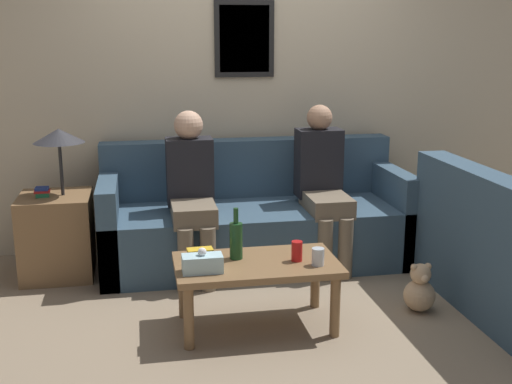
# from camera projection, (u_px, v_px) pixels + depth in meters

# --- Properties ---
(ground_plane) EXTENTS (16.00, 16.00, 0.00)m
(ground_plane) POSITION_uv_depth(u_px,v_px,m) (268.00, 285.00, 4.57)
(ground_plane) COLOR gray
(wall_back) EXTENTS (9.00, 0.08, 2.60)m
(wall_back) POSITION_uv_depth(u_px,v_px,m) (244.00, 89.00, 5.23)
(wall_back) COLOR beige
(wall_back) RESTS_ON ground_plane
(couch_main) EXTENTS (2.34, 0.91, 0.92)m
(couch_main) POSITION_uv_depth(u_px,v_px,m) (254.00, 221.00, 5.01)
(couch_main) COLOR #385166
(couch_main) RESTS_ON ground_plane
(coffee_table) EXTENTS (0.98, 0.55, 0.42)m
(coffee_table) POSITION_uv_depth(u_px,v_px,m) (257.00, 271.00, 3.84)
(coffee_table) COLOR olive
(coffee_table) RESTS_ON ground_plane
(side_table_with_lamp) EXTENTS (0.51, 0.51, 1.09)m
(side_table_with_lamp) POSITION_uv_depth(u_px,v_px,m) (57.00, 228.00, 4.67)
(side_table_with_lamp) COLOR olive
(side_table_with_lamp) RESTS_ON ground_plane
(wine_bottle) EXTENTS (0.08, 0.08, 0.32)m
(wine_bottle) POSITION_uv_depth(u_px,v_px,m) (236.00, 240.00, 3.85)
(wine_bottle) COLOR #19421E
(wine_bottle) RESTS_ON coffee_table
(drinking_glass) EXTENTS (0.07, 0.07, 0.10)m
(drinking_glass) POSITION_uv_depth(u_px,v_px,m) (318.00, 257.00, 3.75)
(drinking_glass) COLOR silver
(drinking_glass) RESTS_ON coffee_table
(book_stack) EXTENTS (0.16, 0.11, 0.06)m
(book_stack) POSITION_uv_depth(u_px,v_px,m) (200.00, 253.00, 3.87)
(book_stack) COLOR black
(book_stack) RESTS_ON coffee_table
(soda_can) EXTENTS (0.07, 0.07, 0.12)m
(soda_can) POSITION_uv_depth(u_px,v_px,m) (297.00, 251.00, 3.82)
(soda_can) COLOR red
(soda_can) RESTS_ON coffee_table
(tissue_box) EXTENTS (0.23, 0.12, 0.15)m
(tissue_box) POSITION_uv_depth(u_px,v_px,m) (202.00, 263.00, 3.65)
(tissue_box) COLOR silver
(tissue_box) RESTS_ON coffee_table
(person_left) EXTENTS (0.34, 0.63, 1.20)m
(person_left) POSITION_uv_depth(u_px,v_px,m) (191.00, 188.00, 4.63)
(person_left) COLOR #756651
(person_left) RESTS_ON ground_plane
(person_right) EXTENTS (0.34, 0.65, 1.22)m
(person_right) POSITION_uv_depth(u_px,v_px,m) (323.00, 181.00, 4.86)
(person_right) COLOR #756651
(person_right) RESTS_ON ground_plane
(teddy_bear) EXTENTS (0.20, 0.20, 0.32)m
(teddy_bear) POSITION_uv_depth(u_px,v_px,m) (420.00, 290.00, 4.11)
(teddy_bear) COLOR tan
(teddy_bear) RESTS_ON ground_plane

